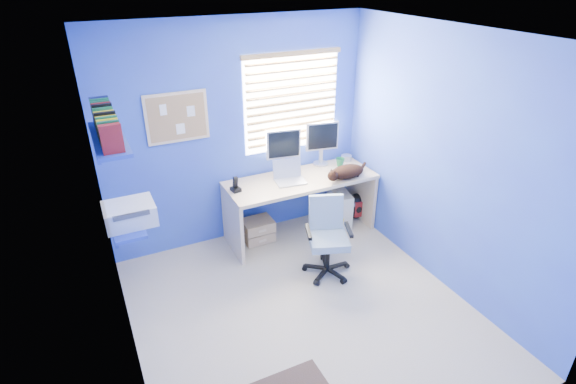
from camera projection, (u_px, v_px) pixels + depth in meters
name	position (u px, v px, depth m)	size (l,w,h in m)	color
floor	(304.00, 312.00, 4.25)	(3.00, 3.20, 0.00)	#BEB291
ceiling	(310.00, 36.00, 3.10)	(3.00, 3.20, 0.00)	white
wall_back	(238.00, 135.00, 4.95)	(3.00, 0.01, 2.50)	#3447C2
wall_front	(447.00, 321.00, 2.40)	(3.00, 0.01, 2.50)	#3447C2
wall_left	(114.00, 240.00, 3.09)	(0.01, 3.20, 2.50)	#3447C2
wall_right	(446.00, 164.00, 4.26)	(0.01, 3.20, 2.50)	#3447C2
desk	(301.00, 207.00, 5.32)	(1.74, 0.65, 0.74)	beige
laptop	(290.00, 173.00, 5.02)	(0.33, 0.26, 0.22)	silver
monitor_left	(283.00, 152.00, 5.16)	(0.40, 0.12, 0.54)	silver
monitor_right	(321.00, 144.00, 5.39)	(0.40, 0.12, 0.54)	silver
phone	(235.00, 184.00, 4.83)	(0.09, 0.11, 0.17)	black
mug	(340.00, 162.00, 5.44)	(0.10, 0.09, 0.10)	#16663A
cd_spindle	(346.00, 158.00, 5.61)	(0.13, 0.13, 0.07)	silver
cat	(347.00, 172.00, 5.14)	(0.43, 0.22, 0.15)	black
tower_pc	(339.00, 207.00, 5.60)	(0.19, 0.44, 0.45)	beige
drawer_boxes	(258.00, 230.00, 5.30)	(0.35, 0.28, 0.27)	tan
yellow_book	(338.00, 225.00, 5.44)	(0.03, 0.17, 0.24)	yellow
backpack	(357.00, 206.00, 5.74)	(0.30, 0.22, 0.35)	black
office_chair	(327.00, 246.00, 4.69)	(0.61, 0.61, 0.83)	black
window_blinds	(292.00, 102.00, 5.04)	(1.15, 0.05, 1.10)	white
corkboard	(177.00, 118.00, 4.55)	(0.64, 0.02, 0.52)	beige
wall_shelves	(117.00, 171.00, 3.67)	(0.42, 0.90, 1.05)	#253CB3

